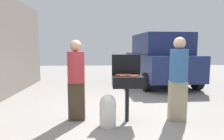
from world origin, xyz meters
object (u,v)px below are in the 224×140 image
hot_dog_6 (123,76)px  hot_dog_1 (122,75)px  hot_dog_5 (120,75)px  parked_minivan (159,58)px  propane_tank (108,110)px  person_left (76,77)px  bbq_grill (127,83)px  hot_dog_0 (118,75)px  hot_dog_4 (135,75)px  hot_dog_8 (132,76)px  hot_dog_2 (128,74)px  person_right (178,76)px  hot_dog_9 (134,76)px  hot_dog_3 (129,75)px  hot_dog_7 (121,75)px

hot_dog_6 → hot_dog_1: bearing=91.1°
hot_dog_5 → parked_minivan: bearing=64.8°
propane_tank → person_left: bearing=150.4°
bbq_grill → person_left: person_left is taller
hot_dog_0 → hot_dog_4: size_ratio=1.00×
hot_dog_6 → person_left: size_ratio=0.08×
hot_dog_6 → person_left: (-0.94, 0.24, -0.05)m
hot_dog_1 → hot_dog_8: (0.18, -0.14, 0.00)m
hot_dog_2 → person_right: 1.03m
hot_dog_2 → hot_dog_9: (0.09, -0.24, 0.00)m
hot_dog_2 → parked_minivan: bearing=66.6°
hot_dog_0 → hot_dog_3: size_ratio=1.00×
hot_dog_6 → person_left: bearing=165.5°
person_right → hot_dog_2: bearing=-1.4°
bbq_grill → hot_dog_8: hot_dog_8 is taller
bbq_grill → parked_minivan: size_ratio=0.21×
hot_dog_8 → hot_dog_0: bearing=168.3°
hot_dog_2 → hot_dog_6: size_ratio=1.00×
hot_dog_2 → hot_dog_3: size_ratio=1.00×
propane_tank → parked_minivan: (2.23, 4.54, 0.70)m
hot_dog_3 → hot_dog_7: (-0.17, -0.04, 0.00)m
hot_dog_5 → propane_tank: bearing=-126.3°
hot_dog_0 → parked_minivan: size_ratio=0.03×
hot_dog_3 → parked_minivan: parked_minivan is taller
hot_dog_3 → parked_minivan: size_ratio=0.03×
hot_dog_4 → hot_dog_8: size_ratio=1.00×
hot_dog_2 → person_right: person_right is taller
hot_dog_0 → person_right: person_right is taller
hot_dog_1 → person_right: size_ratio=0.08×
hot_dog_0 → hot_dog_2: bearing=32.0°
hot_dog_0 → hot_dog_5: size_ratio=1.00×
hot_dog_4 → hot_dog_1: bearing=168.9°
bbq_grill → person_left: (-1.03, 0.12, 0.10)m
hot_dog_2 → person_left: bearing=179.7°
hot_dog_1 → hot_dog_9: bearing=-42.5°
hot_dog_6 → hot_dog_8: bearing=16.6°
propane_tank → bbq_grill: bearing=31.3°
hot_dog_7 → person_right: 1.17m
hot_dog_6 → propane_tank: hot_dog_6 is taller
hot_dog_2 → propane_tank: (-0.42, -0.36, -0.63)m
person_left → hot_dog_6: bearing=-16.6°
hot_dog_2 → hot_dog_6: same height
hot_dog_3 → propane_tank: bearing=-144.5°
hot_dog_5 → hot_dog_2: bearing=2.7°
hot_dog_0 → person_left: 0.86m
hot_dog_0 → person_right: (1.23, 0.01, -0.02)m
hot_dog_6 → hot_dog_7: (-0.04, 0.15, 0.00)m
hot_dog_5 → parked_minivan: parked_minivan is taller
hot_dog_0 → hot_dog_1: 0.12m
hot_dog_2 → hot_dog_4: (0.15, -0.10, 0.00)m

